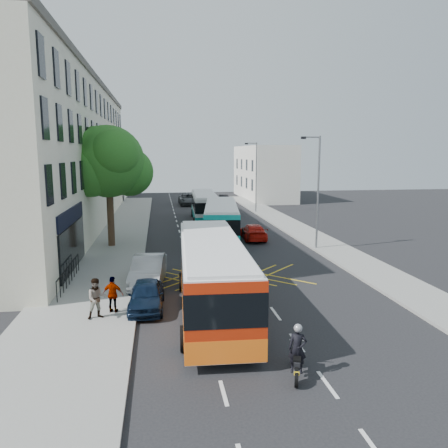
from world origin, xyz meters
name	(u,v)px	position (x,y,z in m)	size (l,w,h in m)	color
ground	(276,314)	(0.00, 0.00, 0.00)	(120.00, 120.00, 0.00)	black
pavement_left	(112,246)	(-8.50, 15.00, 0.07)	(5.00, 70.00, 0.15)	gray
pavement_right	(317,240)	(7.50, 15.00, 0.07)	(3.00, 70.00, 0.15)	gray
terrace_main	(58,155)	(-14.00, 24.49, 6.76)	(8.30, 45.00, 13.50)	beige
terrace_far	(101,165)	(-14.00, 55.00, 5.00)	(8.00, 20.00, 10.00)	silver
building_right	(263,172)	(11.00, 48.00, 4.00)	(6.00, 18.00, 8.00)	silver
street_tree	(108,162)	(-8.51, 14.97, 6.29)	(6.30, 5.70, 8.80)	#382619
lamp_near	(317,186)	(6.20, 12.00, 4.62)	(1.45, 0.15, 8.00)	slate
lamp_far	(255,173)	(6.20, 32.00, 4.62)	(1.45, 0.15, 8.00)	slate
railings	(69,274)	(-9.70, 5.30, 0.72)	(0.08, 5.60, 1.14)	black
bus_near	(212,275)	(-2.72, 0.67, 1.70)	(3.22, 11.55, 3.22)	silver
bus_mid	(221,221)	(-0.10, 16.07, 1.59)	(3.91, 11.00, 3.03)	silver
bus_far	(205,206)	(-0.27, 27.04, 1.52)	(2.87, 10.34, 2.88)	silver
motorbike	(297,352)	(-0.76, -5.34, 0.81)	(0.79, 1.88, 1.73)	black
parked_car_blue	(147,295)	(-5.60, 1.45, 0.65)	(1.53, 3.79, 1.29)	black
parked_car_silver	(148,270)	(-5.60, 5.23, 0.77)	(1.62, 4.65, 1.53)	#A0A4A8
red_hatchback	(253,232)	(2.57, 16.35, 0.64)	(1.78, 4.39, 1.27)	#B51007
distant_car_grey	(188,199)	(-0.99, 41.09, 0.75)	(2.49, 5.39, 1.50)	#3A3D41
distant_car_silver	(222,204)	(2.94, 36.43, 0.60)	(1.42, 3.53, 1.20)	#94979A
distant_car_dark	(223,199)	(4.06, 42.83, 0.60)	(1.28, 3.66, 1.21)	black
pedestrian_near	(97,298)	(-7.58, 0.21, 1.01)	(0.83, 0.65, 1.72)	gray
pedestrian_far	(113,294)	(-7.00, 0.85, 0.94)	(0.93, 0.39, 1.59)	gray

